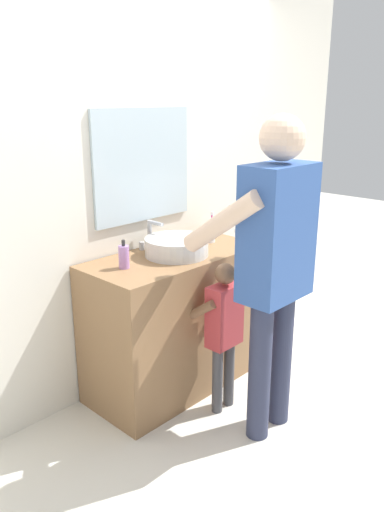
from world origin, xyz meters
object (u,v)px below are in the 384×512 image
Objects in this scene: toothbrush_cup at (210,235)px; soap_bottle at (124,257)px; child_toddler at (223,324)px; adult_parent at (274,253)px.

toothbrush_cup is 1.25× the size of soap_bottle.
toothbrush_cup is 0.22× the size of child_toddler.
adult_parent is at bearing -114.28° from toothbrush_cup.
soap_bottle is 0.09× the size of adult_parent.
child_toddler is at bearing -130.07° from toothbrush_cup.
soap_bottle reaches higher than child_toddler.
toothbrush_cup is 0.81m from adult_parent.
soap_bottle is at bearing 119.28° from adult_parent.
adult_parent reaches higher than toothbrush_cup.
child_toddler is at bearing 96.00° from adult_parent.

